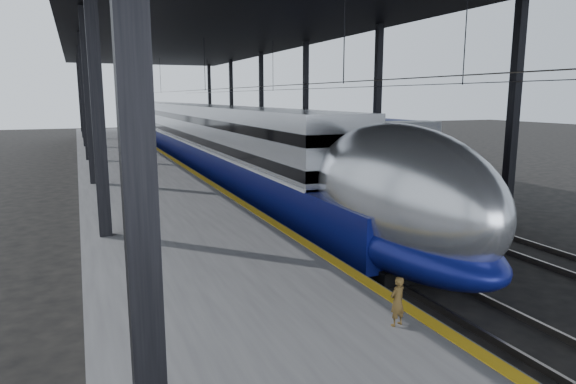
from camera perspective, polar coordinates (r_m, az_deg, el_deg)
ground at (r=13.29m, az=8.39°, el=-11.73°), size 160.00×160.00×0.00m
platform at (r=31.00m, az=-16.71°, el=1.71°), size 6.00×80.00×1.00m
yellow_strip at (r=31.32m, az=-11.66°, el=2.96°), size 0.30×80.00×0.01m
rails at (r=32.79m, az=-2.64°, el=1.86°), size 6.52×80.00×0.16m
canopy at (r=31.90m, az=-7.40°, el=17.83°), size 18.00×75.00×9.47m
tgv_train at (r=40.69m, az=-10.39°, el=6.22°), size 3.10×65.20×4.44m
second_train at (r=47.68m, az=-5.97°, el=6.85°), size 2.87×56.05×3.95m
child at (r=9.46m, az=12.05°, el=-11.79°), size 0.37×0.29×0.91m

